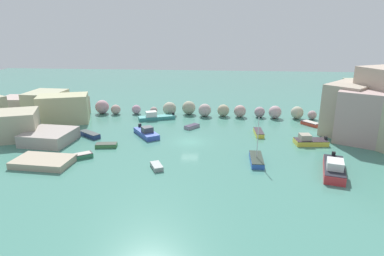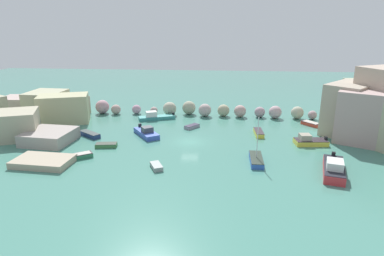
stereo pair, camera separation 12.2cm
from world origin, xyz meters
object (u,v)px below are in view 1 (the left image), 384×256
object	(u,v)px
moored_boat_0	(256,159)
moored_boat_3	(157,166)
moored_boat_5	(156,117)
moored_boat_8	(310,141)
moored_boat_6	(259,133)
stone_dock	(43,162)
moored_boat_9	(90,134)
moored_boat_7	(192,126)
moored_boat_1	(81,156)
moored_boat_10	(311,124)
moored_boat_11	(334,168)
moored_boat_4	(106,145)
moored_boat_2	(146,133)

from	to	relation	value
moored_boat_0	moored_boat_3	bearing A→B (deg)	104.33
moored_boat_5	moored_boat_8	size ratio (longest dim) A/B	1.41
moored_boat_3	moored_boat_6	size ratio (longest dim) A/B	0.66
stone_dock	moored_boat_0	bearing A→B (deg)	6.76
stone_dock	moored_boat_9	xyz separation A→B (m)	(1.59, 10.97, -0.06)
moored_boat_5	moored_boat_8	bearing A→B (deg)	134.31
moored_boat_7	moored_boat_9	bearing A→B (deg)	-30.44
moored_boat_0	moored_boat_8	world-z (taller)	moored_boat_0
moored_boat_6	moored_boat_9	xyz separation A→B (m)	(-26.17, -3.23, 0.00)
moored_boat_1	moored_boat_10	size ratio (longest dim) A/B	0.90
moored_boat_9	moored_boat_11	xyz separation A→B (m)	(33.40, -10.54, 0.36)
moored_boat_5	moored_boat_11	world-z (taller)	moored_boat_11
moored_boat_1	moored_boat_11	size ratio (longest dim) A/B	0.43
moored_boat_1	moored_boat_5	world-z (taller)	moored_boat_5
moored_boat_6	moored_boat_10	bearing A→B (deg)	-60.22
moored_boat_6	moored_boat_7	distance (m)	11.12
moored_boat_5	moored_boat_7	distance (m)	8.44
moored_boat_1	moored_boat_7	xyz separation A→B (m)	(13.17, 14.37, -0.06)
moored_boat_4	moored_boat_5	xyz separation A→B (m)	(4.22, 14.73, 0.23)
moored_boat_9	moored_boat_6	bearing A→B (deg)	-137.10
stone_dock	moored_boat_3	xyz separation A→B (m)	(14.20, 0.11, -0.14)
stone_dock	moored_boat_1	world-z (taller)	stone_dock
moored_boat_5	moored_boat_7	bearing A→B (deg)	125.13
moored_boat_5	moored_boat_11	xyz separation A→B (m)	(25.09, -21.05, 0.20)
moored_boat_3	moored_boat_4	size ratio (longest dim) A/B	0.82
stone_dock	moored_boat_6	world-z (taller)	stone_dock
moored_boat_9	moored_boat_1	bearing A→B (deg)	140.34
moored_boat_5	moored_boat_9	xyz separation A→B (m)	(-8.31, -10.50, -0.16)
moored_boat_2	moored_boat_7	bearing A→B (deg)	90.19
moored_boat_2	moored_boat_11	distance (m)	27.36
moored_boat_3	stone_dock	bearing A→B (deg)	64.64
moored_boat_6	moored_boat_8	bearing A→B (deg)	-121.56
moored_boat_6	moored_boat_9	size ratio (longest dim) A/B	0.96
moored_boat_0	moored_boat_5	size ratio (longest dim) A/B	0.87
moored_boat_5	moored_boat_8	world-z (taller)	moored_boat_5
moored_boat_5	moored_boat_7	xyz separation A→B (m)	(7.05, -4.63, -0.24)
moored_boat_3	moored_boat_11	xyz separation A→B (m)	(20.80, 0.32, 0.44)
moored_boat_4	moored_boat_9	world-z (taller)	moored_boat_9
moored_boat_5	moored_boat_6	size ratio (longest dim) A/B	1.74
moored_boat_2	stone_dock	bearing A→B (deg)	-75.14
moored_boat_0	moored_boat_11	bearing A→B (deg)	-107.04
moored_boat_11	moored_boat_5	bearing A→B (deg)	-114.98
moored_boat_2	moored_boat_9	world-z (taller)	moored_boat_2
stone_dock	moored_boat_10	size ratio (longest dim) A/B	2.04
stone_dock	moored_boat_11	distance (m)	35.00
stone_dock	moored_boat_10	world-z (taller)	stone_dock
moored_boat_1	moored_boat_5	bearing A→B (deg)	36.30
moored_boat_9	moored_boat_10	size ratio (longest dim) A/B	1.18
moored_boat_1	moored_boat_3	size ratio (longest dim) A/B	1.19
moored_boat_3	moored_boat_11	bearing A→B (deg)	-114.92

